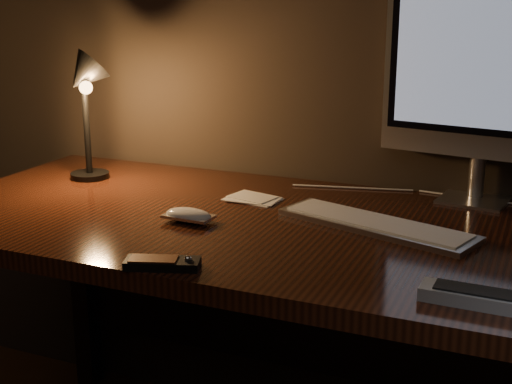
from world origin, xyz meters
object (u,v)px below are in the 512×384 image
at_px(keyboard, 376,224).
at_px(mouse, 189,217).
at_px(monitor, 484,79).
at_px(desk, 275,264).
at_px(desk_lamp, 85,93).
at_px(tv_remote, 491,299).
at_px(media_remote, 162,263).

xyz_separation_m(keyboard, mouse, (-0.39, -0.12, 0.00)).
distance_m(monitor, mouse, 0.75).
height_order(desk, keyboard, keyboard).
xyz_separation_m(mouse, desk_lamp, (-0.41, 0.20, 0.23)).
height_order(tv_remote, desk_lamp, desk_lamp).
bearing_deg(monitor, keyboard, -112.36).
distance_m(desk, tv_remote, 0.63).
height_order(monitor, tv_remote, monitor).
xyz_separation_m(media_remote, tv_remote, (0.57, 0.06, 0.00)).
bearing_deg(keyboard, media_remote, -111.38).
xyz_separation_m(desk, mouse, (-0.15, -0.15, 0.14)).
distance_m(desk, mouse, 0.25).
distance_m(desk, media_remote, 0.43).
bearing_deg(desk, media_remote, -98.74).
distance_m(monitor, keyboard, 0.44).
distance_m(media_remote, tv_remote, 0.57).
bearing_deg(keyboard, mouse, -145.64).
bearing_deg(keyboard, monitor, 76.52).
relative_size(desk, desk_lamp, 4.58).
height_order(media_remote, desk_lamp, desk_lamp).
bearing_deg(keyboard, desk, -168.71).
distance_m(keyboard, desk_lamp, 0.83).
xyz_separation_m(monitor, tv_remote, (0.10, -0.60, -0.28)).
xyz_separation_m(keyboard, tv_remote, (0.27, -0.32, 0.00)).
relative_size(desk, monitor, 3.21).
xyz_separation_m(desk, monitor, (0.41, 0.26, 0.42)).
height_order(keyboard, media_remote, media_remote).
xyz_separation_m(mouse, tv_remote, (0.66, -0.20, 0.00)).
bearing_deg(monitor, tv_remote, -72.45).
distance_m(tv_remote, desk_lamp, 1.16).
height_order(desk, tv_remote, tv_remote).
xyz_separation_m(media_remote, desk_lamp, (-0.49, 0.46, 0.23)).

